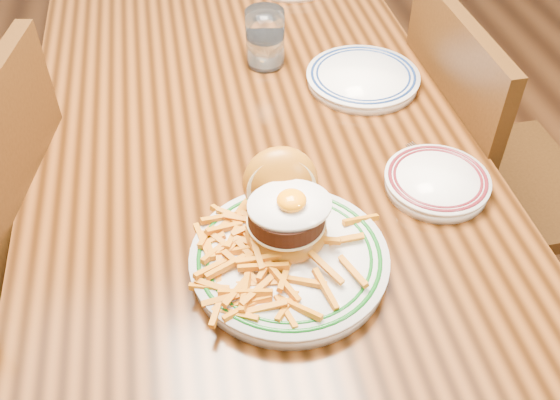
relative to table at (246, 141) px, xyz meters
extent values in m
plane|color=black|center=(0.00, 0.00, -0.66)|extent=(6.00, 6.00, 0.00)
cube|color=black|center=(0.00, 0.00, 0.06)|extent=(0.85, 1.60, 0.05)
cylinder|color=black|center=(-0.36, 0.74, -0.31)|extent=(0.07, 0.07, 0.70)
cylinder|color=black|center=(0.36, 0.74, -0.31)|extent=(0.07, 0.07, 0.70)
cube|color=#3A220C|center=(-0.43, -0.18, 0.06)|extent=(0.13, 0.45, 0.48)
cylinder|color=#3A220C|center=(-0.40, 0.01, -0.44)|extent=(0.04, 0.04, 0.44)
cube|color=#3A220C|center=(0.62, -0.03, -0.22)|extent=(0.44, 0.44, 0.04)
cube|color=#3A220C|center=(0.43, -0.03, 0.03)|extent=(0.04, 0.43, 0.46)
cylinder|color=#3A220C|center=(0.81, 0.16, -0.45)|extent=(0.04, 0.04, 0.42)
cylinder|color=#3A220C|center=(0.44, 0.15, -0.45)|extent=(0.04, 0.04, 0.42)
cylinder|color=#3A220C|center=(0.44, -0.21, -0.45)|extent=(0.04, 0.04, 0.42)
cylinder|color=white|center=(0.01, -0.43, 0.10)|extent=(0.30, 0.30, 0.02)
cylinder|color=white|center=(0.01, -0.43, 0.11)|extent=(0.30, 0.30, 0.01)
torus|color=#0D4C12|center=(0.01, -0.43, 0.12)|extent=(0.28, 0.28, 0.01)
torus|color=#0D4C12|center=(0.01, -0.43, 0.12)|extent=(0.25, 0.25, 0.01)
ellipsoid|color=#A26114|center=(0.01, -0.39, 0.13)|extent=(0.13, 0.13, 0.06)
cylinder|color=beige|center=(0.01, -0.39, 0.15)|extent=(0.12, 0.12, 0.00)
cylinder|color=black|center=(0.01, -0.39, 0.17)|extent=(0.12, 0.12, 0.03)
ellipsoid|color=white|center=(0.01, -0.40, 0.19)|extent=(0.13, 0.11, 0.01)
ellipsoid|color=orange|center=(0.02, -0.40, 0.20)|extent=(0.04, 0.04, 0.02)
ellipsoid|color=#A26114|center=(0.01, -0.32, 0.17)|extent=(0.13, 0.11, 0.14)
cylinder|color=beige|center=(0.01, -0.34, 0.16)|extent=(0.11, 0.05, 0.11)
cylinder|color=white|center=(0.30, -0.30, 0.10)|extent=(0.18, 0.18, 0.02)
cylinder|color=white|center=(0.30, -0.30, 0.11)|extent=(0.18, 0.18, 0.01)
torus|color=#531219|center=(0.30, -0.30, 0.11)|extent=(0.17, 0.17, 0.01)
torus|color=#531219|center=(0.30, -0.30, 0.11)|extent=(0.15, 0.15, 0.01)
cube|color=silver|center=(0.32, -0.29, 0.11)|extent=(0.06, 0.11, 0.00)
cylinder|color=white|center=(0.26, 0.04, 0.10)|extent=(0.24, 0.24, 0.02)
cylinder|color=white|center=(0.26, 0.04, 0.11)|extent=(0.24, 0.24, 0.01)
torus|color=#0F224F|center=(0.26, 0.04, 0.11)|extent=(0.22, 0.22, 0.01)
torus|color=#0F224F|center=(0.26, 0.04, 0.11)|extent=(0.20, 0.20, 0.01)
cylinder|color=white|center=(0.07, 0.16, 0.15)|extent=(0.08, 0.08, 0.13)
cylinder|color=silver|center=(0.07, 0.16, 0.12)|extent=(0.07, 0.07, 0.06)
camera|label=1|loc=(-0.12, -1.04, 0.83)|focal=40.00mm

